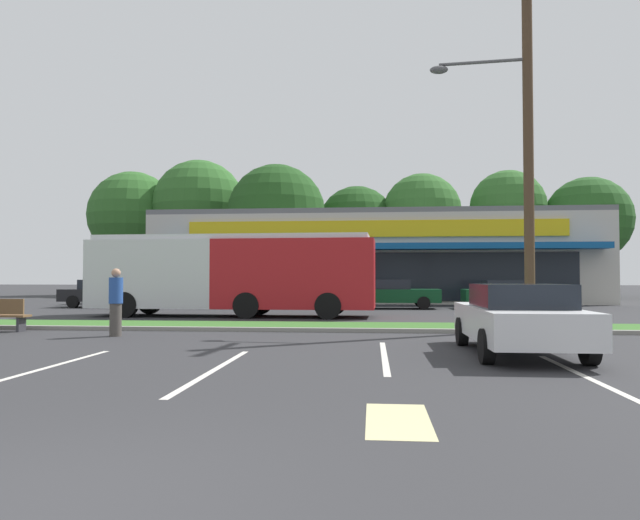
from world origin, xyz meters
TOP-DOWN VIEW (x-y plane):
  - ground_plane at (0.00, 0.00)m, footprint 240.00×240.00m
  - grass_median at (0.00, 14.00)m, footprint 56.00×2.20m
  - curb_lip at (0.00, 12.78)m, footprint 56.00×0.24m
  - parking_stripe_0 at (-3.31, 5.71)m, footprint 0.12×4.80m
  - parking_stripe_1 at (-0.36, 5.90)m, footprint 0.12×4.80m
  - parking_stripe_2 at (2.53, 7.86)m, footprint 0.12×4.80m
  - parking_stripe_3 at (5.62, 5.72)m, footprint 0.12×4.80m
  - lot_arrow at (2.57, 2.71)m, footprint 0.70×1.60m
  - storefront_building at (2.38, 35.20)m, footprint 27.56×11.75m
  - tree_far_left at (-19.04, 46.01)m, footprint 7.84×7.84m
  - tree_left at (-12.82, 45.50)m, footprint 8.09×8.09m
  - tree_mid_left at (-5.44, 42.34)m, footprint 7.91×7.91m
  - tree_mid at (0.98, 45.72)m, footprint 6.67×6.67m
  - tree_mid_right at (6.43, 44.98)m, footprint 6.56×6.56m
  - tree_right at (13.38, 44.64)m, footprint 6.17×6.17m
  - tree_far_right at (19.52, 44.12)m, footprint 6.79×6.79m
  - utility_pole at (6.81, 13.91)m, footprint 3.05×2.40m
  - city_bus at (-3.31, 19.11)m, footprint 11.48×2.92m
  - bus_stop_bench at (-8.42, 12.08)m, footprint 1.60×0.45m
  - car_0 at (-11.64, 25.54)m, footprint 4.63×1.96m
  - car_1 at (3.32, 25.57)m, footprint 4.55×1.86m
  - car_2 at (-3.55, 25.50)m, footprint 4.16×2.01m
  - car_3 at (9.12, 25.84)m, footprint 4.66×1.93m
  - car_4 at (5.24, 8.37)m, footprint 2.01×4.63m
  - pedestrian_near_bench at (-4.51, 11.12)m, footprint 0.36×0.36m

SIDE VIEW (x-z plane):
  - ground_plane at x=0.00m, z-range 0.00..0.00m
  - parking_stripe_0 at x=-3.31m, z-range 0.00..0.01m
  - parking_stripe_1 at x=-0.36m, z-range 0.00..0.01m
  - parking_stripe_2 at x=2.53m, z-range 0.00..0.01m
  - parking_stripe_3 at x=5.62m, z-range 0.00..0.01m
  - lot_arrow at x=2.57m, z-range 0.00..0.01m
  - grass_median at x=0.00m, z-range 0.00..0.12m
  - curb_lip at x=0.00m, z-range 0.00..0.12m
  - bus_stop_bench at x=-8.42m, z-range 0.03..0.98m
  - car_3 at x=9.12m, z-range 0.03..1.45m
  - car_4 at x=5.24m, z-range 0.03..1.46m
  - car_0 at x=-11.64m, z-range 0.02..1.47m
  - car_1 at x=3.32m, z-range 0.02..1.48m
  - car_2 at x=-3.55m, z-range 0.04..1.50m
  - pedestrian_near_bench at x=-4.51m, z-range 0.00..1.81m
  - city_bus at x=-3.31m, z-range 0.14..3.39m
  - storefront_building at x=2.38m, z-range 0.00..5.69m
  - utility_pole at x=6.81m, z-range 0.36..11.62m
  - tree_mid at x=0.98m, z-range 1.36..10.76m
  - tree_far_right at x=19.52m, z-range 1.40..11.02m
  - tree_mid_left at x=-5.44m, z-range 1.40..12.12m
  - tree_mid_right at x=6.43m, z-range 1.84..12.11m
  - tree_far_left at x=-19.04m, z-range 1.59..12.62m
  - tree_right at x=13.38m, z-range 2.08..12.45m
  - tree_left at x=-12.82m, z-range 1.87..13.72m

